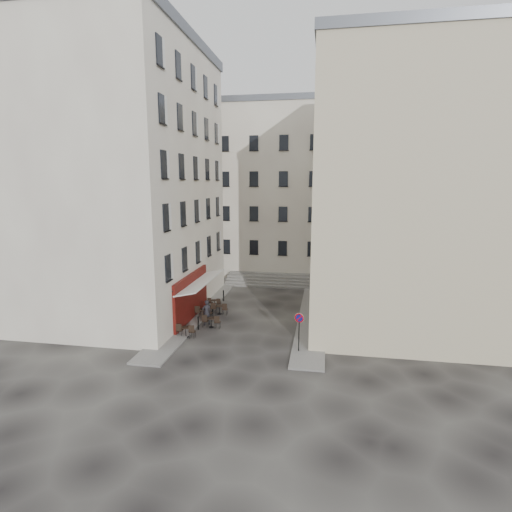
% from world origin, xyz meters
% --- Properties ---
extents(ground, '(90.00, 90.00, 0.00)m').
position_xyz_m(ground, '(0.00, 0.00, 0.00)').
color(ground, black).
rests_on(ground, ground).
extents(sidewalk_left, '(2.00, 22.00, 0.12)m').
position_xyz_m(sidewalk_left, '(-4.50, 4.00, 0.06)').
color(sidewalk_left, slate).
rests_on(sidewalk_left, ground).
extents(sidewalk_right, '(2.00, 18.00, 0.12)m').
position_xyz_m(sidewalk_right, '(4.50, 3.00, 0.06)').
color(sidewalk_right, slate).
rests_on(sidewalk_right, ground).
extents(building_left, '(12.20, 16.20, 20.60)m').
position_xyz_m(building_left, '(-10.50, 3.00, 10.31)').
color(building_left, beige).
rests_on(building_left, ground).
extents(building_right, '(12.20, 14.20, 18.60)m').
position_xyz_m(building_right, '(10.50, 3.50, 9.31)').
color(building_right, '#C1B390').
rests_on(building_right, ground).
extents(building_back, '(18.20, 10.20, 18.60)m').
position_xyz_m(building_back, '(-1.00, 19.00, 9.31)').
color(building_back, beige).
rests_on(building_back, ground).
extents(cafe_storefront, '(1.74, 7.30, 3.50)m').
position_xyz_m(cafe_storefront, '(-4.32, 1.00, 1.88)').
color(cafe_storefront, '#440F09').
rests_on(cafe_storefront, ground).
extents(stone_steps, '(9.00, 3.15, 0.80)m').
position_xyz_m(stone_steps, '(0.00, 12.57, 0.40)').
color(stone_steps, slate).
rests_on(stone_steps, ground).
extents(bollard_near, '(0.12, 0.12, 0.98)m').
position_xyz_m(bollard_near, '(-3.25, -1.00, 0.53)').
color(bollard_near, black).
rests_on(bollard_near, ground).
extents(bollard_mid, '(0.12, 0.12, 0.98)m').
position_xyz_m(bollard_mid, '(-3.25, 2.50, 0.53)').
color(bollard_mid, black).
rests_on(bollard_mid, ground).
extents(bollard_far, '(0.12, 0.12, 0.98)m').
position_xyz_m(bollard_far, '(-3.25, 6.00, 0.53)').
color(bollard_far, black).
rests_on(bollard_far, ground).
extents(no_parking_sign, '(0.55, 0.19, 2.49)m').
position_xyz_m(no_parking_sign, '(3.92, -3.67, 1.76)').
color(no_parking_sign, black).
rests_on(no_parking_sign, ground).
extents(bistro_table_a, '(1.28, 0.60, 0.90)m').
position_xyz_m(bistro_table_a, '(-3.60, -2.51, 0.46)').
color(bistro_table_a, black).
rests_on(bistro_table_a, ground).
extents(bistro_table_b, '(1.30, 0.61, 0.92)m').
position_xyz_m(bistro_table_b, '(-2.44, -0.49, 0.47)').
color(bistro_table_b, black).
rests_on(bistro_table_b, ground).
extents(bistro_table_c, '(1.31, 0.62, 0.92)m').
position_xyz_m(bistro_table_c, '(-3.59, 1.35, 0.47)').
color(bistro_table_c, black).
rests_on(bistro_table_c, ground).
extents(bistro_table_d, '(1.29, 0.61, 0.91)m').
position_xyz_m(bistro_table_d, '(-2.64, 2.44, 0.47)').
color(bistro_table_d, black).
rests_on(bistro_table_d, ground).
extents(bistro_table_e, '(1.13, 0.53, 0.79)m').
position_xyz_m(bistro_table_e, '(-3.51, 4.06, 0.41)').
color(bistro_table_e, black).
rests_on(bistro_table_e, ground).
extents(pedestrian, '(0.80, 0.75, 1.84)m').
position_xyz_m(pedestrian, '(-2.96, 0.08, 0.92)').
color(pedestrian, black).
rests_on(pedestrian, ground).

